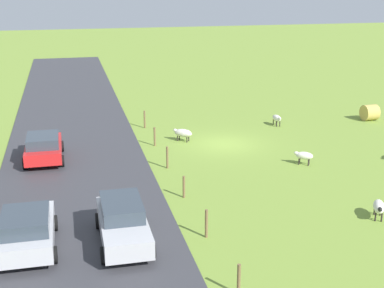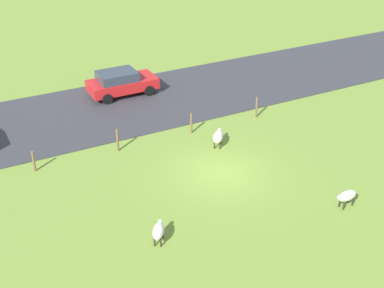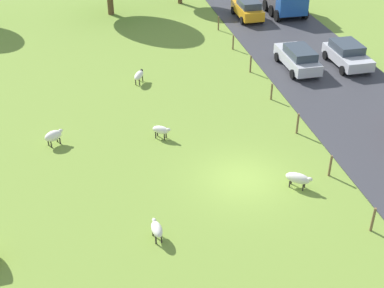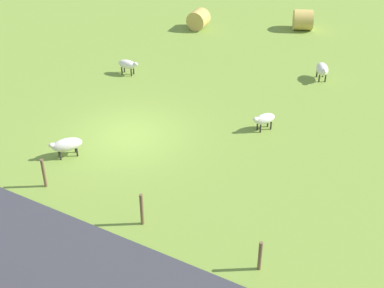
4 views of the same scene
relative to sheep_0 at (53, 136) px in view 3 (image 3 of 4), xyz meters
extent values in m
plane|color=olive|center=(8.99, -5.31, -0.56)|extent=(160.00, 160.00, 0.00)
ellipsoid|color=silver|center=(-0.01, -0.01, 0.00)|extent=(1.13, 0.98, 0.56)
ellipsoid|color=silver|center=(0.39, 0.23, 0.13)|extent=(0.32, 0.29, 0.20)
cylinder|color=#2D2823|center=(0.15, 0.26, -0.38)|extent=(0.07, 0.07, 0.35)
cylinder|color=#2D2823|center=(0.30, 0.00, -0.38)|extent=(0.07, 0.07, 0.35)
cylinder|color=#2D2823|center=(-0.32, -0.01, -0.38)|extent=(0.07, 0.07, 0.35)
cylinder|color=#2D2823|center=(-0.17, -0.28, -0.38)|extent=(0.07, 0.07, 0.35)
ellipsoid|color=silver|center=(5.77, -0.60, -0.03)|extent=(1.04, 0.90, 0.44)
ellipsoid|color=silver|center=(6.15, -0.85, 0.07)|extent=(0.32, 0.29, 0.20)
cylinder|color=#2D2823|center=(6.05, -0.65, -0.37)|extent=(0.07, 0.07, 0.36)
cylinder|color=#2D2823|center=(5.92, -0.85, -0.37)|extent=(0.07, 0.07, 0.36)
cylinder|color=#2D2823|center=(5.61, -0.36, -0.37)|extent=(0.07, 0.07, 0.36)
cylinder|color=#2D2823|center=(5.48, -0.56, -0.37)|extent=(0.07, 0.07, 0.36)
ellipsoid|color=silver|center=(11.39, -6.56, -0.02)|extent=(1.26, 1.14, 0.51)
ellipsoid|color=silver|center=(11.84, -6.91, 0.09)|extent=(0.32, 0.30, 0.20)
cylinder|color=#2D2823|center=(11.73, -6.65, -0.38)|extent=(0.07, 0.07, 0.34)
cylinder|color=#2D2823|center=(11.56, -6.87, -0.38)|extent=(0.07, 0.07, 0.34)
cylinder|color=#2D2823|center=(11.21, -6.24, -0.38)|extent=(0.07, 0.07, 0.34)
cylinder|color=#2D2823|center=(11.04, -6.47, -0.38)|extent=(0.07, 0.07, 0.34)
ellipsoid|color=silver|center=(4.18, -8.71, -0.01)|extent=(0.51, 1.02, 0.44)
ellipsoid|color=silver|center=(4.14, -8.24, 0.09)|extent=(0.20, 0.27, 0.20)
cylinder|color=#2D2823|center=(4.04, -8.44, -0.37)|extent=(0.07, 0.07, 0.38)
cylinder|color=#2D2823|center=(4.28, -8.43, -0.37)|extent=(0.07, 0.07, 0.38)
cylinder|color=#2D2823|center=(4.08, -8.99, -0.37)|extent=(0.07, 0.07, 0.38)
cylinder|color=#2D2823|center=(4.32, -8.97, -0.37)|extent=(0.07, 0.07, 0.38)
ellipsoid|color=silver|center=(5.57, 6.63, 0.00)|extent=(0.95, 1.27, 0.47)
ellipsoid|color=black|center=(5.83, 7.13, 0.10)|extent=(0.28, 0.31, 0.20)
cylinder|color=#2D2823|center=(5.61, 6.98, -0.37)|extent=(0.07, 0.07, 0.38)
cylinder|color=#2D2823|center=(5.83, 6.86, -0.37)|extent=(0.07, 0.07, 0.38)
cylinder|color=#2D2823|center=(5.31, 6.40, -0.37)|extent=(0.07, 0.07, 0.38)
cylinder|color=#2D2823|center=(5.54, 6.28, -0.37)|extent=(0.07, 0.07, 0.38)
cylinder|color=brown|center=(13.32, -10.22, 0.06)|extent=(0.12, 0.12, 1.23)
cylinder|color=brown|center=(13.32, -6.00, 0.03)|extent=(0.12, 0.12, 1.18)
cylinder|color=brown|center=(13.32, -1.78, 0.06)|extent=(0.12, 0.12, 1.24)
cylinder|color=brown|center=(13.32, 2.44, -0.02)|extent=(0.12, 0.12, 1.08)
cylinder|color=brown|center=(13.32, 6.67, 0.05)|extent=(0.12, 0.12, 1.21)
cylinder|color=brown|center=(13.32, 10.89, 0.00)|extent=(0.12, 0.12, 1.12)
cylinder|color=brown|center=(13.32, 15.11, 0.03)|extent=(0.12, 0.12, 1.17)
cube|color=#1E4C99|center=(19.98, 15.96, 1.13)|extent=(2.52, 1.20, 2.30)
cylinder|color=black|center=(21.23, 15.96, -0.02)|extent=(0.30, 0.96, 0.96)
cylinder|color=black|center=(18.72, 15.96, -0.02)|extent=(0.30, 0.96, 0.96)
cylinder|color=black|center=(21.23, 17.29, -0.02)|extent=(0.30, 0.96, 0.96)
cylinder|color=black|center=(18.72, 17.29, -0.02)|extent=(0.30, 0.96, 0.96)
cylinder|color=black|center=(21.23, 18.88, -0.02)|extent=(0.30, 0.96, 0.96)
cylinder|color=black|center=(18.72, 18.88, -0.02)|extent=(0.30, 0.96, 0.96)
cube|color=#B7B7BC|center=(16.62, 6.41, 0.19)|extent=(1.78, 4.60, 0.73)
cube|color=#333D47|center=(16.62, 6.06, 0.84)|extent=(1.56, 2.53, 0.56)
cylinder|color=black|center=(15.73, 7.90, -0.18)|extent=(0.22, 0.64, 0.64)
cylinder|color=black|center=(17.51, 7.90, -0.18)|extent=(0.22, 0.64, 0.64)
cylinder|color=black|center=(15.73, 4.91, -0.18)|extent=(0.22, 0.64, 0.64)
cylinder|color=black|center=(17.51, 4.91, -0.18)|extent=(0.22, 0.64, 0.64)
cube|color=orange|center=(16.46, 17.24, 0.22)|extent=(1.73, 4.17, 0.79)
cube|color=#333D47|center=(16.46, 16.93, 0.89)|extent=(1.53, 2.29, 0.56)
cylinder|color=black|center=(15.59, 18.60, -0.18)|extent=(0.22, 0.64, 0.64)
cylinder|color=black|center=(17.33, 18.60, -0.18)|extent=(0.22, 0.64, 0.64)
cylinder|color=black|center=(15.59, 15.89, -0.18)|extent=(0.22, 0.64, 0.64)
cylinder|color=black|center=(17.33, 15.89, -0.18)|extent=(0.22, 0.64, 0.64)
cube|color=#B7B7BC|center=(20.26, 6.10, 0.17)|extent=(1.98, 4.20, 0.70)
cube|color=#333D47|center=(20.26, 6.41, 0.80)|extent=(1.74, 2.31, 0.56)
cylinder|color=black|center=(21.25, 4.73, -0.18)|extent=(0.22, 0.64, 0.64)
cylinder|color=black|center=(19.27, 4.73, -0.18)|extent=(0.22, 0.64, 0.64)
cylinder|color=black|center=(21.25, 7.46, -0.18)|extent=(0.22, 0.64, 0.64)
cylinder|color=black|center=(19.27, 7.46, -0.18)|extent=(0.22, 0.64, 0.64)
camera|label=1|loc=(18.40, 25.80, 9.57)|focal=50.68mm
camera|label=2|loc=(-9.05, 5.73, 12.65)|focal=48.97mm
camera|label=3|loc=(1.80, -25.92, 15.10)|focal=50.51mm
camera|label=4|loc=(24.85, 6.57, 11.85)|focal=52.10mm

